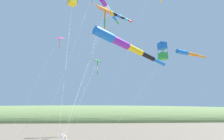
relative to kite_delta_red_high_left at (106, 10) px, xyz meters
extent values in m
ellipsoid|color=#6B844C|center=(50.47, 3.84, -14.05)|extent=(28.00, 240.00, 11.19)
sphere|color=beige|center=(-1.73, 3.15, -12.59)|extent=(0.23, 0.23, 0.23)
cylinder|color=silver|center=(-1.83, 3.34, -12.55)|extent=(0.20, 0.38, 0.46)
cylinder|color=silver|center=(-1.54, 3.25, -12.55)|extent=(0.20, 0.38, 0.46)
cylinder|color=orange|center=(7.60, 2.00, 6.12)|extent=(0.17, 0.17, 0.67)
cylinder|color=white|center=(2.37, 3.52, -3.13)|extent=(10.58, 3.30, 21.84)
cube|color=yellow|center=(-1.42, 3.30, -0.06)|extent=(1.01, 1.01, 0.73)
cylinder|color=white|center=(-5.62, 2.64, -7.24)|extent=(8.42, 1.33, 13.63)
pyramid|color=orange|center=(0.01, -0.01, 0.14)|extent=(2.47, 2.49, 0.93)
cylinder|color=black|center=(0.05, 0.04, 0.03)|extent=(1.23, 1.20, 1.00)
cylinder|color=orange|center=(0.01, 0.07, -0.56)|extent=(0.29, 0.26, 0.99)
cylinder|color=green|center=(-0.02, 0.08, -1.53)|extent=(0.21, 0.22, 0.98)
cylinder|color=orange|center=(0.02, 0.03, -2.51)|extent=(0.29, 0.30, 0.99)
cylinder|color=white|center=(-5.62, 1.10, -7.05)|extent=(11.35, 2.14, 14.01)
cylinder|color=blue|center=(0.73, -8.43, -4.33)|extent=(0.97, 1.56, 0.51)
cylinder|color=orange|center=(1.26, -9.80, -4.36)|extent=(0.85, 1.51, 0.37)
cylinder|color=orange|center=(1.79, -11.18, -4.39)|extent=(0.73, 1.46, 0.24)
cylinder|color=white|center=(-0.97, -3.16, -9.24)|extent=(2.89, 9.17, 9.62)
pyramid|color=green|center=(3.94, 0.82, -4.49)|extent=(1.49, 1.31, 0.41)
cylinder|color=black|center=(3.95, 0.84, -4.56)|extent=(0.53, 0.96, 0.39)
cylinder|color=green|center=(3.92, 0.84, -4.91)|extent=(0.16, 0.12, 0.57)
cylinder|color=white|center=(3.91, 0.83, -5.47)|extent=(0.13, 0.09, 0.57)
cylinder|color=green|center=(3.91, 0.81, -6.03)|extent=(0.18, 0.16, 0.57)
cylinder|color=white|center=(-0.08, 2.14, -9.33)|extent=(8.08, 2.61, 9.45)
pyramid|color=#EF4C93|center=(2.22, 5.17, -2.32)|extent=(0.61, 0.97, 0.44)
cylinder|color=black|center=(2.25, 5.17, -2.37)|extent=(0.72, 0.05, 0.50)
cylinder|color=#EF4C93|center=(2.24, 5.17, -2.63)|extent=(0.10, 0.07, 0.43)
cylinder|color=orange|center=(2.24, 5.15, -3.06)|extent=(0.12, 0.12, 0.43)
cylinder|color=#EF4C93|center=(2.26, 5.15, -3.48)|extent=(0.10, 0.11, 0.43)
cylinder|color=white|center=(0.27, 6.72, -8.23)|extent=(3.97, 3.12, 11.65)
cube|color=blue|center=(3.47, -7.29, -2.56)|extent=(1.06, 1.06, 0.85)
cube|color=green|center=(3.47, -7.29, -3.92)|extent=(1.06, 1.06, 0.85)
cylinder|color=black|center=(4.00, -7.57, -3.24)|extent=(0.02, 0.02, 2.21)
cylinder|color=black|center=(3.75, -6.76, -3.24)|extent=(0.02, 0.02, 2.21)
cylinder|color=black|center=(3.18, -7.81, -3.24)|extent=(0.02, 0.02, 2.21)
cylinder|color=black|center=(2.94, -7.00, -3.24)|extent=(0.02, 0.02, 2.21)
cylinder|color=white|center=(0.27, -3.11, -9.20)|extent=(6.41, 8.35, 9.71)
cylinder|color=green|center=(12.24, -1.33, 7.42)|extent=(0.87, 1.08, 0.87)
cylinder|color=black|center=(12.42, -2.07, 7.20)|extent=(0.80, 1.04, 0.80)
cylinder|color=blue|center=(12.59, -2.81, 6.98)|extent=(0.72, 1.00, 0.72)
cylinder|color=black|center=(12.77, -3.55, 6.76)|extent=(0.64, 0.97, 0.65)
cylinder|color=#1EB7C6|center=(12.94, -4.29, 6.54)|extent=(0.57, 0.93, 0.58)
cylinder|color=red|center=(13.12, -5.03, 6.32)|extent=(0.49, 0.89, 0.51)
cylinder|color=white|center=(5.13, 1.51, -3.35)|extent=(14.06, 4.94, 21.41)
cylinder|color=blue|center=(-5.40, 0.23, -5.39)|extent=(1.42, 1.68, 0.87)
cylinder|color=purple|center=(-4.58, -1.02, -5.63)|extent=(1.33, 1.62, 0.78)
cylinder|color=yellow|center=(-3.75, -2.26, -5.86)|extent=(1.25, 1.56, 0.69)
cylinder|color=black|center=(-2.92, -3.51, -6.10)|extent=(1.17, 1.50, 0.60)
cylinder|color=blue|center=(-2.09, -4.75, -6.33)|extent=(1.09, 1.44, 0.52)
cylinder|color=white|center=(-6.00, 3.47, -9.74)|extent=(0.37, 5.26, 8.62)
cylinder|color=purple|center=(6.29, 0.20, 5.36)|extent=(1.50, 1.26, 0.86)
cylinder|color=white|center=(7.36, -0.42, 5.17)|extent=(1.44, 1.17, 0.77)
cylinder|color=yellow|center=(8.43, -1.04, 4.98)|extent=(1.38, 1.08, 0.68)
cylinder|color=blue|center=(9.50, -1.66, 4.80)|extent=(1.32, 0.99, 0.58)
cylinder|color=green|center=(10.57, -2.28, 4.61)|extent=(1.26, 0.91, 0.49)
cylinder|color=white|center=(1.40, 1.50, -4.38)|extent=(8.72, 2.00, 19.34)
cylinder|color=yellow|center=(4.91, -8.12, 5.03)|extent=(0.64, 0.51, 0.28)
cylinder|color=white|center=(-1.13, -2.43, -4.26)|extent=(6.33, 7.54, 19.59)
camera|label=1|loc=(-16.44, 0.38, -10.60)|focal=27.50mm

